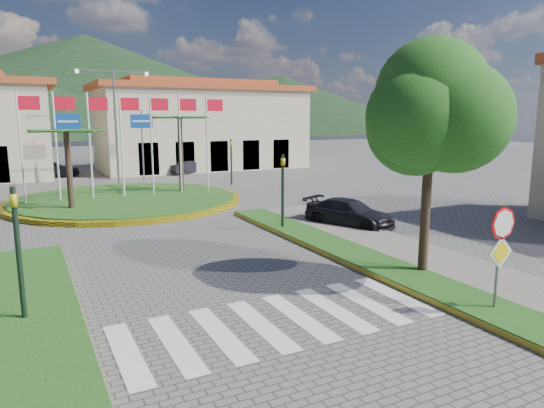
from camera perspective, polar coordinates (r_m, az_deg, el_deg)
name	(u,v)px	position (r m, az deg, el deg)	size (l,w,h in m)	color
sidewalk_right	(523,303)	(13.99, 27.47, -10.28)	(4.00, 28.00, 0.15)	gray
verge_right	(491,311)	(13.07, 24.35, -11.39)	(1.60, 28.00, 0.18)	#1E4C15
crosswalk	(276,321)	(11.60, 0.50, -13.64)	(8.00, 3.00, 0.01)	silver
roundabout_island	(126,199)	(28.20, -16.76, 0.53)	(12.70, 12.70, 6.00)	yellow
stop_sign	(501,242)	(12.62, 25.33, -4.10)	(0.80, 0.11, 2.65)	slate
deciduous_tree	(432,100)	(14.74, 18.29, 11.56)	(3.60, 3.60, 6.80)	black
traffic_light_left	(18,242)	(12.21, -27.74, -4.03)	(0.15, 0.18, 3.20)	black
traffic_light_right	(283,185)	(19.98, 1.27, 2.27)	(0.15, 0.18, 3.20)	black
traffic_light_far	(231,157)	(34.07, -4.82, 5.52)	(0.18, 0.15, 3.20)	black
direction_sign_west	(69,134)	(36.50, -22.79, 7.57)	(1.60, 0.14, 5.20)	slate
direction_sign_east	(142,133)	(37.24, -15.04, 8.05)	(1.60, 0.14, 5.20)	slate
street_lamp_centre	(115,120)	(35.89, -17.94, 9.38)	(4.80, 0.16, 8.00)	slate
building_right	(201,126)	(45.90, -8.32, 9.09)	(19.08, 9.54, 8.05)	beige
hill_far_mid	(88,84)	(166.91, -20.87, 13.07)	(180.00, 180.00, 30.00)	black
hill_far_east	(280,104)	(159.20, 0.90, 11.73)	(120.00, 120.00, 18.00)	black
car_dark_a	(54,169)	(42.02, -24.24, 3.74)	(1.49, 3.71, 1.26)	black
car_dark_b	(188,167)	(41.38, -9.84, 4.30)	(1.19, 3.40, 1.12)	black
car_side_right	(349,213)	(21.32, 9.09, -1.04)	(1.65, 4.05, 1.18)	black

